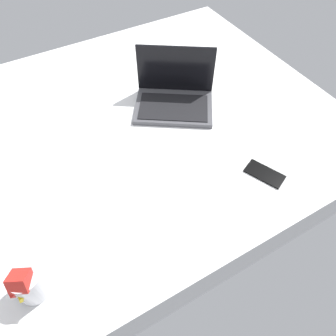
# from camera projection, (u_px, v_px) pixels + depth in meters

# --- Properties ---
(bed_mattress) EXTENTS (1.80, 1.40, 0.18)m
(bed_mattress) POSITION_uv_depth(u_px,v_px,m) (125.00, 140.00, 1.41)
(bed_mattress) COLOR white
(bed_mattress) RESTS_ON ground
(laptop) EXTENTS (0.40, 0.37, 0.23)m
(laptop) POSITION_uv_depth(u_px,v_px,m) (174.00, 96.00, 1.39)
(laptop) COLOR #4C4C51
(laptop) RESTS_ON bed_mattress
(snack_cup) EXTENTS (0.10, 0.10, 0.15)m
(snack_cup) POSITION_uv_depth(u_px,v_px,m) (28.00, 284.00, 0.87)
(snack_cup) COLOR silver
(snack_cup) RESTS_ON bed_mattress
(cell_phone) EXTENTS (0.12, 0.16, 0.01)m
(cell_phone) POSITION_uv_depth(u_px,v_px,m) (265.00, 174.00, 1.17)
(cell_phone) COLOR black
(cell_phone) RESTS_ON bed_mattress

